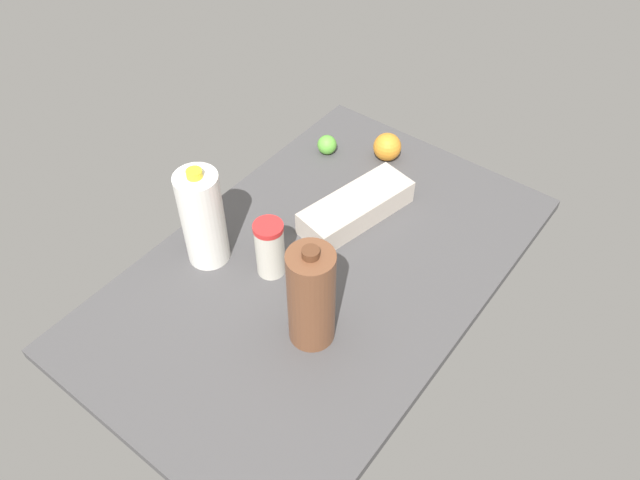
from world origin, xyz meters
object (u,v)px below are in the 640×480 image
Objects in this scene: orange_by_jug at (387,147)px; egg_carton at (356,207)px; milk_jug at (203,218)px; tumbler_cup at (270,248)px; chocolate_milk_jug at (311,297)px; lime_near_front at (327,145)px.

egg_carton is at bearing 15.62° from orange_by_jug.
egg_carton is at bearing 147.94° from milk_jug.
tumbler_cup is at bearing 110.65° from milk_jug.
tumbler_cup is at bearing 1.64° from orange_by_jug.
chocolate_milk_jug is 35.54cm from milk_jug.
tumbler_cup reaches higher than egg_carton.
orange_by_jug is (-63.16, -21.31, -9.17)cm from chocolate_milk_jug.
tumbler_cup is 1.91× the size of orange_by_jug.
tumbler_cup reaches higher than lime_near_front.
egg_carton is at bearing 52.85° from lime_near_front.
lime_near_front is (8.69, -15.55, -1.23)cm from orange_by_jug.
chocolate_milk_jug is at bearing 18.64° from orange_by_jug.
tumbler_cup is 17.56cm from milk_jug.
chocolate_milk_jug is 67.28cm from orange_by_jug.
chocolate_milk_jug reaches higher than orange_by_jug.
milk_jug is (-3.08, -35.41, -0.04)cm from chocolate_milk_jug.
milk_jug reaches higher than egg_carton.
milk_jug is at bearing -94.98° from chocolate_milk_jug.
lime_near_front is at bearing -159.39° from tumbler_cup.
lime_near_front is (-17.29, -22.81, -0.53)cm from egg_carton.
milk_jug is 62.38cm from orange_by_jug.
chocolate_milk_jug is 1.79× the size of tumbler_cup.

